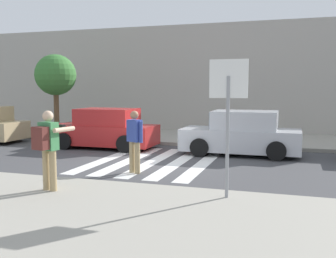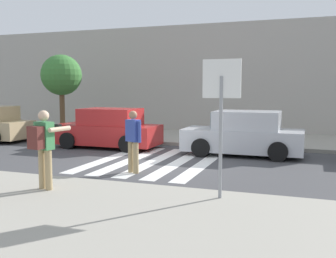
{
  "view_description": "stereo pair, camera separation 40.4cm",
  "coord_description": "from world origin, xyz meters",
  "px_view_note": "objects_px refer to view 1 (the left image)",
  "views": [
    {
      "loc": [
        4.23,
        -11.52,
        2.34
      ],
      "look_at": [
        0.6,
        -0.2,
        1.1
      ],
      "focal_mm": 42.0,
      "sensor_mm": 36.0,
      "label": 1
    },
    {
      "loc": [
        4.61,
        -11.39,
        2.34
      ],
      "look_at": [
        0.6,
        -0.2,
        1.1
      ],
      "focal_mm": 42.0,
      "sensor_mm": 36.0,
      "label": 2
    }
  ],
  "objects_px": {
    "parked_car_red": "(105,129)",
    "parked_car_silver": "(242,134)",
    "photographer_with_backpack": "(48,143)",
    "street_tree_west": "(55,76)",
    "stop_sign": "(228,97)",
    "pedestrian_crossing": "(135,138)"
  },
  "relations": [
    {
      "from": "parked_car_red",
      "to": "parked_car_silver",
      "type": "bearing_deg",
      "value": 0.0
    },
    {
      "from": "pedestrian_crossing",
      "to": "parked_car_silver",
      "type": "bearing_deg",
      "value": 58.47
    },
    {
      "from": "stop_sign",
      "to": "parked_car_silver",
      "type": "distance_m",
      "value": 6.25
    },
    {
      "from": "photographer_with_backpack",
      "to": "parked_car_red",
      "type": "distance_m",
      "value": 7.03
    },
    {
      "from": "pedestrian_crossing",
      "to": "parked_car_silver",
      "type": "relative_size",
      "value": 0.42
    },
    {
      "from": "parked_car_red",
      "to": "pedestrian_crossing",
      "type": "bearing_deg",
      "value": -53.71
    },
    {
      "from": "stop_sign",
      "to": "parked_car_red",
      "type": "height_order",
      "value": "stop_sign"
    },
    {
      "from": "parked_car_silver",
      "to": "stop_sign",
      "type": "bearing_deg",
      "value": -85.5
    },
    {
      "from": "photographer_with_backpack",
      "to": "street_tree_west",
      "type": "xyz_separation_m",
      "value": [
        -5.66,
        8.87,
        1.76
      ]
    },
    {
      "from": "stop_sign",
      "to": "photographer_with_backpack",
      "type": "height_order",
      "value": "stop_sign"
    },
    {
      "from": "stop_sign",
      "to": "pedestrian_crossing",
      "type": "xyz_separation_m",
      "value": [
        -2.89,
        2.12,
        -1.18
      ]
    },
    {
      "from": "stop_sign",
      "to": "photographer_with_backpack",
      "type": "bearing_deg",
      "value": -170.09
    },
    {
      "from": "stop_sign",
      "to": "street_tree_west",
      "type": "height_order",
      "value": "street_tree_west"
    },
    {
      "from": "stop_sign",
      "to": "pedestrian_crossing",
      "type": "distance_m",
      "value": 3.78
    },
    {
      "from": "photographer_with_backpack",
      "to": "pedestrian_crossing",
      "type": "bearing_deg",
      "value": 73.16
    },
    {
      "from": "photographer_with_backpack",
      "to": "street_tree_west",
      "type": "bearing_deg",
      "value": 122.56
    },
    {
      "from": "street_tree_west",
      "to": "stop_sign",
      "type": "bearing_deg",
      "value": -41.16
    },
    {
      "from": "pedestrian_crossing",
      "to": "parked_car_red",
      "type": "relative_size",
      "value": 0.42
    },
    {
      "from": "stop_sign",
      "to": "parked_car_red",
      "type": "relative_size",
      "value": 0.67
    },
    {
      "from": "stop_sign",
      "to": "parked_car_silver",
      "type": "xyz_separation_m",
      "value": [
        -0.48,
        6.06,
        -1.43
      ]
    },
    {
      "from": "pedestrian_crossing",
      "to": "parked_car_red",
      "type": "xyz_separation_m",
      "value": [
        -2.89,
        3.94,
        -0.25
      ]
    },
    {
      "from": "parked_car_red",
      "to": "parked_car_silver",
      "type": "relative_size",
      "value": 1.0
    }
  ]
}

